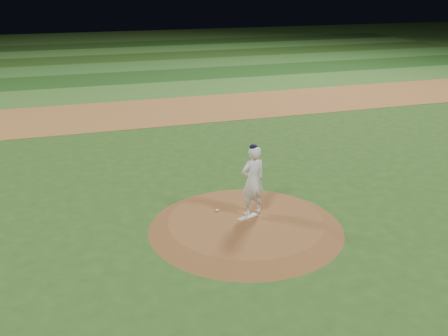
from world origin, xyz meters
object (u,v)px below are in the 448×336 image
(rosin_bag, at_px, (217,210))
(pitcher_on_mound, at_px, (253,181))
(pitching_rubber, at_px, (248,217))
(pitchers_mound, at_px, (246,224))

(rosin_bag, height_order, pitcher_on_mound, pitcher_on_mound)
(pitcher_on_mound, bearing_deg, pitching_rubber, -136.60)
(rosin_bag, xyz_separation_m, pitcher_on_mound, (0.91, -0.48, 1.01))
(pitchers_mound, relative_size, pitcher_on_mound, 2.60)
(pitchers_mound, distance_m, pitching_rubber, 0.21)
(pitchers_mound, height_order, pitcher_on_mound, pitcher_on_mound)
(pitchers_mound, height_order, rosin_bag, rosin_bag)
(rosin_bag, bearing_deg, pitchers_mound, -52.39)
(rosin_bag, distance_m, pitcher_on_mound, 1.44)
(pitcher_on_mound, bearing_deg, rosin_bag, 152.08)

